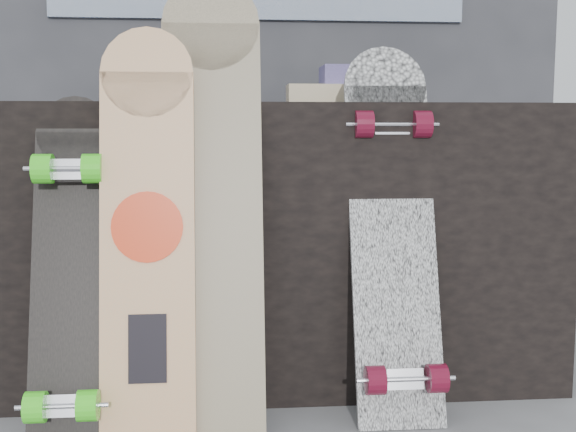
{
  "coord_description": "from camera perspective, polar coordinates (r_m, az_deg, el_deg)",
  "views": [
    {
      "loc": [
        -0.14,
        -1.62,
        0.74
      ],
      "look_at": [
        0.02,
        0.2,
        0.51
      ],
      "focal_mm": 45.0,
      "sensor_mm": 36.0,
      "label": 1
    }
  ],
  "objects": [
    {
      "name": "vendor_table",
      "position": [
        2.15,
        -1.19,
        -1.97
      ],
      "size": [
        1.6,
        0.6,
        0.8
      ],
      "primitive_type": "cube",
      "color": "black",
      "rests_on": "ground"
    },
    {
      "name": "booth",
      "position": [
        2.99,
        -2.36,
        14.03
      ],
      "size": [
        2.4,
        0.22,
        2.2
      ],
      "color": "#313136",
      "rests_on": "ground"
    },
    {
      "name": "merch_box_purple",
      "position": [
        2.24,
        -11.04,
        9.81
      ],
      "size": [
        0.18,
        0.12,
        0.1
      ],
      "primitive_type": "cube",
      "color": "navy",
      "rests_on": "vendor_table"
    },
    {
      "name": "merch_box_small",
      "position": [
        2.22,
        4.5,
        10.19
      ],
      "size": [
        0.14,
        0.14,
        0.12
      ],
      "primitive_type": "cube",
      "color": "navy",
      "rests_on": "vendor_table"
    },
    {
      "name": "merch_box_flat",
      "position": [
        2.15,
        2.92,
        9.52
      ],
      "size": [
        0.22,
        0.1,
        0.06
      ],
      "primitive_type": "cube",
      "color": "#D1B78C",
      "rests_on": "vendor_table"
    },
    {
      "name": "longboard_geisha",
      "position": [
        1.73,
        -11.05,
        -0.42
      ],
      "size": [
        0.22,
        0.2,
        0.98
      ],
      "rotation": [
        -0.19,
        0.0,
        0.0
      ],
      "color": "#C9AE87",
      "rests_on": "ground"
    },
    {
      "name": "longboard_celtic",
      "position": [
        1.78,
        -6.01,
        2.36
      ],
      "size": [
        0.24,
        0.28,
        1.12
      ],
      "rotation": [
        -0.23,
        0.0,
        0.0
      ],
      "color": "beige",
      "rests_on": "ground"
    },
    {
      "name": "longboard_cascadia",
      "position": [
        1.86,
        8.33,
        -0.68
      ],
      "size": [
        0.22,
        0.35,
        0.95
      ],
      "rotation": [
        -0.3,
        0.0,
        0.0
      ],
      "color": "white",
      "rests_on": "ground"
    },
    {
      "name": "skateboard_dark",
      "position": [
        1.78,
        -16.87,
        -3.68
      ],
      "size": [
        0.18,
        0.31,
        0.82
      ],
      "rotation": [
        -0.29,
        0.0,
        0.0
      ],
      "color": "black",
      "rests_on": "ground"
    }
  ]
}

